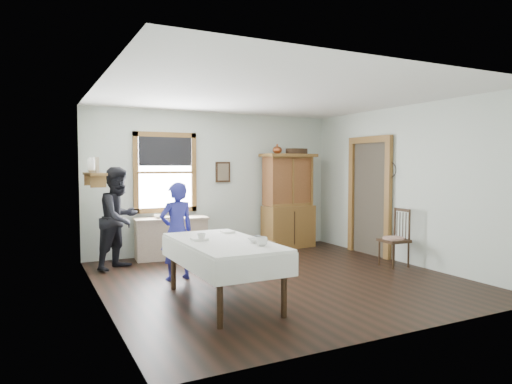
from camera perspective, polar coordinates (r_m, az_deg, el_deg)
room at (r=6.70m, az=2.78°, el=0.51°), size 5.01×5.01×2.70m
window at (r=8.60m, az=-11.26°, el=2.98°), size 1.18×0.07×1.48m
doorway at (r=8.82m, az=14.02°, el=-0.12°), size 0.09×1.14×2.22m
wall_shelf at (r=7.42m, az=-19.58°, el=2.32°), size 0.24×1.00×0.44m
framed_picture at (r=8.97m, az=-4.14°, el=2.51°), size 0.30×0.04×0.40m
rug_beater at (r=8.39m, az=16.50°, el=3.48°), size 0.01×0.27×0.27m
work_counter at (r=8.42m, az=-10.54°, el=-5.66°), size 1.34×0.60×0.74m
china_hutch at (r=9.33m, az=4.08°, el=-1.11°), size 1.16×0.61×1.91m
dining_table at (r=5.69m, az=-4.14°, el=-9.86°), size 1.03×1.92×0.76m
spindle_chair at (r=7.94m, az=16.86°, el=-5.48°), size 0.47×0.47×0.97m
pail at (r=8.89m, az=-0.02°, el=-6.66°), size 0.31×0.31×0.27m
wicker_basket at (r=9.00m, az=1.13°, el=-6.75°), size 0.38×0.30×0.21m
woman_blue at (r=6.81m, az=-9.88°, el=-5.29°), size 0.52×0.38×1.33m
figure_dark at (r=7.74m, az=-16.73°, el=-3.59°), size 0.94×0.92×1.53m
table_cup_a at (r=5.24m, az=0.73°, el=-6.18°), size 0.17×0.17×0.10m
table_cup_b at (r=5.61m, az=-6.83°, el=-5.62°), size 0.12×0.12×0.10m
table_bowl at (r=5.47m, az=0.06°, el=-6.04°), size 0.25×0.25×0.06m
counter_book at (r=8.23m, az=-11.84°, el=-3.19°), size 0.21×0.25×0.02m
counter_bowl at (r=8.30m, az=-11.93°, el=-2.98°), size 0.21×0.21×0.07m
shelf_bowl at (r=7.43m, az=-19.60°, el=2.51°), size 0.22×0.22×0.05m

